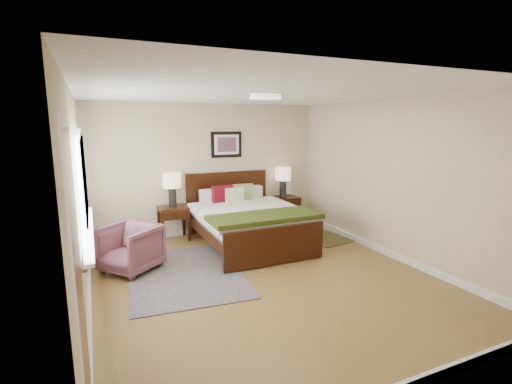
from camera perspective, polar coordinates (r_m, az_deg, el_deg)
floor at (r=5.30m, az=1.30°, el=-13.09°), size 5.00×5.00×0.00m
back_wall at (r=7.25m, az=-7.20°, el=3.50°), size 4.50×0.04×2.50m
front_wall at (r=2.95m, az=22.97°, el=-7.52°), size 4.50×0.04×2.50m
left_wall at (r=4.47m, az=-25.64°, el=-1.79°), size 0.04×5.00×2.50m
right_wall at (r=6.24m, az=20.37°, el=1.79°), size 0.04×5.00×2.50m
ceiling at (r=4.88m, az=1.43°, el=14.94°), size 4.50×5.00×0.02m
window at (r=5.14m, az=-25.01°, el=1.17°), size 0.11×2.72×1.32m
door at (r=2.84m, az=-25.62°, el=-12.28°), size 0.06×1.00×2.18m
ceil_fixture at (r=4.87m, az=1.43°, el=14.53°), size 0.44×0.44×0.08m
bed at (r=6.51m, az=-1.34°, el=-3.61°), size 1.78×2.16×1.16m
wall_art at (r=7.29m, az=-4.56°, el=7.29°), size 0.62×0.05×0.50m
nightstand_left at (r=6.95m, az=-12.59°, el=-3.23°), size 0.53×0.47×0.63m
nightstand_right at (r=7.75m, az=4.15°, el=-2.55°), size 0.63×0.47×0.62m
lamp_left at (r=6.87m, az=-12.81°, el=1.27°), size 0.33×0.33×0.61m
lamp_right at (r=7.64m, az=4.17°, el=2.39°), size 0.33×0.33×0.61m
armchair at (r=5.73m, az=-18.84°, el=-8.21°), size 1.04×1.04×0.68m
rug_persian at (r=5.54m, az=-10.84°, el=-12.17°), size 1.74×2.31×0.01m
rug_navy at (r=7.18m, az=10.04°, el=-6.82°), size 0.86×1.16×0.01m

